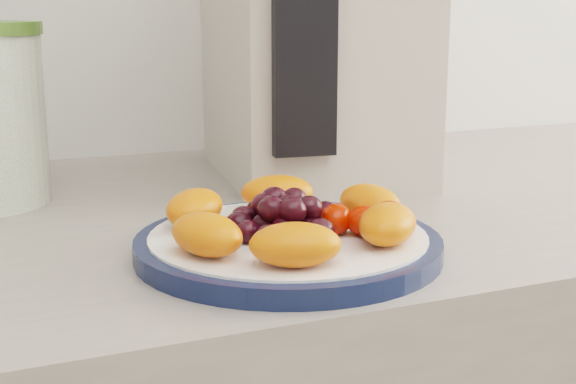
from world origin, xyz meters
name	(u,v)px	position (x,y,z in m)	size (l,w,h in m)	color
plate_rim	(288,246)	(0.00, 1.03, 0.91)	(0.23, 0.23, 0.01)	#121C3E
plate_face	(288,245)	(0.00, 1.03, 0.91)	(0.21, 0.21, 0.02)	white
appliance_body	(311,19)	(0.14, 1.30, 1.07)	(0.20, 0.28, 0.34)	#BFB3A5
appliance_panel	(304,16)	(0.07, 1.17, 1.08)	(0.06, 0.02, 0.26)	black
fruit_plate	(296,217)	(0.00, 1.02, 0.93)	(0.20, 0.20, 0.03)	#FF5310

